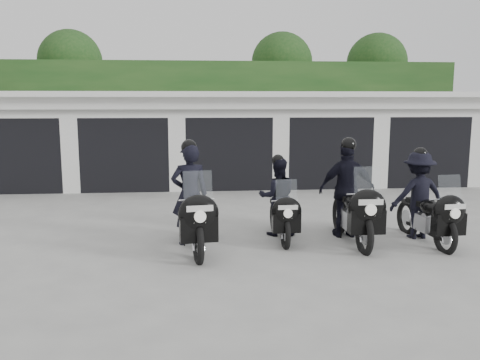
{
  "coord_description": "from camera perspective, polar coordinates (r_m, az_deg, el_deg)",
  "views": [
    {
      "loc": [
        -1.0,
        -9.64,
        2.72
      ],
      "look_at": [
        -0.08,
        0.88,
        1.05
      ],
      "focal_mm": 38.0,
      "sensor_mm": 36.0,
      "label": 1
    }
  ],
  "objects": [
    {
      "name": "ground",
      "position": [
        10.06,
        0.91,
        -6.69
      ],
      "size": [
        80.0,
        80.0,
        0.0
      ],
      "primitive_type": "plane",
      "color": "#999893",
      "rests_on": "ground"
    },
    {
      "name": "police_bike_b",
      "position": [
        10.12,
        4.38,
        -2.47
      ],
      "size": [
        0.77,
        1.95,
        1.7
      ],
      "rotation": [
        0.0,
        0.0,
        0.01
      ],
      "color": "black",
      "rests_on": "ground"
    },
    {
      "name": "garage_block",
      "position": [
        17.77,
        -1.76,
        4.81
      ],
      "size": [
        16.4,
        6.8,
        2.96
      ],
      "color": "white",
      "rests_on": "ground"
    },
    {
      "name": "police_bike_c",
      "position": [
        10.13,
        12.24,
        -1.73
      ],
      "size": [
        1.12,
        2.37,
        2.06
      ],
      "rotation": [
        0.0,
        0.0,
        0.0
      ],
      "color": "black",
      "rests_on": "ground"
    },
    {
      "name": "police_bike_d",
      "position": [
        10.49,
        19.8,
        -2.13
      ],
      "size": [
        1.16,
        2.14,
        1.86
      ],
      "rotation": [
        0.0,
        0.0,
        0.09
      ],
      "color": "black",
      "rests_on": "ground"
    },
    {
      "name": "police_bike_a",
      "position": [
        9.31,
        -5.42,
        -2.85
      ],
      "size": [
        0.89,
        2.36,
        2.06
      ],
      "rotation": [
        0.0,
        0.0,
        0.13
      ],
      "color": "black",
      "rests_on": "ground"
    },
    {
      "name": "background_vegetation",
      "position": [
        22.6,
        -1.54,
        9.12
      ],
      "size": [
        20.0,
        3.9,
        5.8
      ],
      "color": "#183A15",
      "rests_on": "ground"
    }
  ]
}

